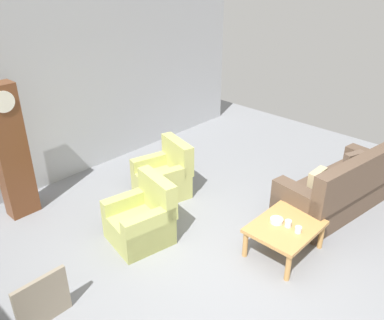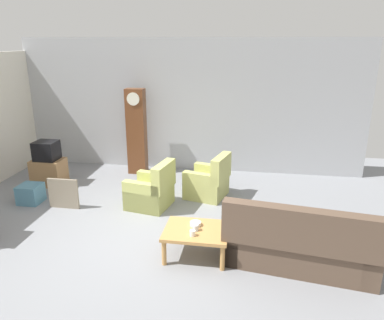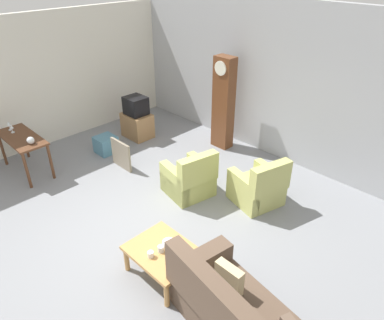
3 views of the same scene
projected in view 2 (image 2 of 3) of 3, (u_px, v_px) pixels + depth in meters
name	position (u px, v px, depth m)	size (l,w,h in m)	color
ground_plane	(154.00, 237.00, 6.24)	(10.40, 10.40, 0.00)	gray
garage_door_wall	(189.00, 106.00, 9.13)	(8.40, 0.16, 3.20)	#ADAFB5
couch_floral	(299.00, 245.00, 5.32)	(2.21, 1.18, 1.04)	brown
armchair_olive_near	(152.00, 192.00, 7.29)	(0.92, 0.89, 0.92)	#B7BC66
armchair_olive_far	(209.00, 183.00, 7.76)	(0.96, 0.94, 0.92)	tan
coffee_table_wood	(196.00, 233.00, 5.60)	(0.96, 0.76, 0.44)	tan
grandfather_clock	(137.00, 132.00, 8.95)	(0.44, 0.30, 2.06)	brown
tv_stand_cabinet	(49.00, 172.00, 8.42)	(0.68, 0.52, 0.59)	#997047
tv_crt	(46.00, 151.00, 8.27)	(0.48, 0.44, 0.42)	black
framed_picture_leaning	(63.00, 194.00, 7.22)	(0.60, 0.05, 0.60)	gray
storage_box_blue	(31.00, 194.00, 7.50)	(0.43, 0.43, 0.38)	teal
cup_white_porcelain	(192.00, 233.00, 5.38)	(0.09, 0.09, 0.09)	white
cup_blue_rimmed	(196.00, 228.00, 5.53)	(0.09, 0.09, 0.09)	silver
bowl_white_stacked	(195.00, 224.00, 5.69)	(0.17, 0.17, 0.06)	white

